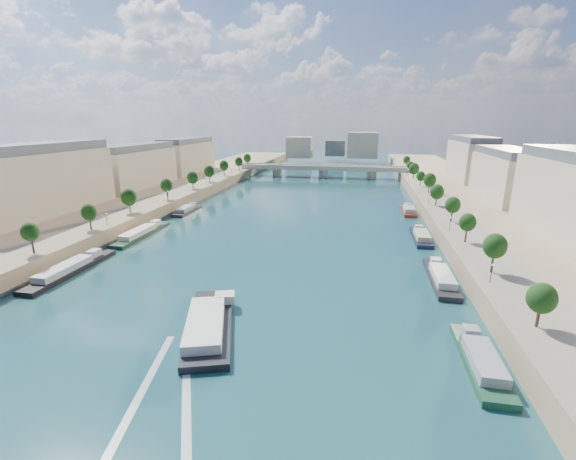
% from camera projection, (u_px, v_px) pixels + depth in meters
% --- Properties ---
extents(ground, '(700.00, 700.00, 0.00)m').
position_uv_depth(ground, '(288.00, 225.00, 141.58)').
color(ground, '#0D3239').
rests_on(ground, ground).
extents(quay_left, '(44.00, 520.00, 5.00)m').
position_uv_depth(quay_left, '(112.00, 210.00, 153.96)').
color(quay_left, '#9E8460').
rests_on(quay_left, ground).
extents(quay_right, '(44.00, 520.00, 5.00)m').
position_uv_depth(quay_right, '(501.00, 229.00, 127.82)').
color(quay_right, '#9E8460').
rests_on(quay_right, ground).
extents(pave_left, '(14.00, 520.00, 0.10)m').
position_uv_depth(pave_left, '(146.00, 205.00, 150.54)').
color(pave_left, gray).
rests_on(pave_left, quay_left).
extents(pave_right, '(14.00, 520.00, 0.10)m').
position_uv_depth(pave_right, '(454.00, 219.00, 129.84)').
color(pave_right, gray).
rests_on(pave_right, quay_right).
extents(trees_left, '(4.80, 268.80, 8.26)m').
position_uv_depth(trees_left, '(152.00, 191.00, 150.57)').
color(trees_left, '#382B1E').
rests_on(trees_left, ground).
extents(trees_right, '(4.80, 268.80, 8.26)m').
position_uv_depth(trees_right, '(444.00, 197.00, 138.16)').
color(trees_right, '#382B1E').
rests_on(trees_right, ground).
extents(lamps_left, '(0.36, 200.36, 4.28)m').
position_uv_depth(lamps_left, '(141.00, 204.00, 139.53)').
color(lamps_left, black).
rests_on(lamps_left, ground).
extents(lamps_right, '(0.36, 200.36, 4.28)m').
position_uv_depth(lamps_right, '(438.00, 207.00, 134.63)').
color(lamps_right, black).
rests_on(lamps_right, ground).
extents(buildings_left, '(16.00, 226.00, 23.20)m').
position_uv_depth(buildings_left, '(98.00, 171.00, 163.82)').
color(buildings_left, '#C0AC93').
rests_on(buildings_left, ground).
extents(buildings_right, '(16.00, 226.00, 23.20)m').
position_uv_depth(buildings_right, '(536.00, 182.00, 132.95)').
color(buildings_right, '#C0AC93').
rests_on(buildings_right, ground).
extents(skyline, '(79.00, 42.00, 22.00)m').
position_uv_depth(skyline, '(338.00, 146.00, 344.23)').
color(skyline, '#C0AC93').
rests_on(skyline, ground).
extents(bridge, '(112.00, 12.00, 8.15)m').
position_uv_depth(bridge, '(323.00, 170.00, 258.90)').
color(bridge, '#C1B79E').
rests_on(bridge, ground).
extents(tour_barge, '(15.88, 28.28, 3.74)m').
position_uv_depth(tour_barge, '(209.00, 324.00, 70.98)').
color(tour_barge, black).
rests_on(tour_barge, ground).
extents(wake, '(15.59, 25.74, 0.04)m').
position_uv_depth(wake, '(166.00, 387.00, 55.57)').
color(wake, silver).
rests_on(wake, ground).
extents(moored_barges_left, '(5.00, 158.86, 3.60)m').
position_uv_depth(moored_barges_left, '(88.00, 261.00, 103.22)').
color(moored_barges_left, '#1A243A').
rests_on(moored_barges_left, ground).
extents(moored_barges_right, '(5.00, 159.35, 3.60)m').
position_uv_depth(moored_barges_right, '(442.00, 281.00, 90.35)').
color(moored_barges_right, black).
rests_on(moored_barges_right, ground).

